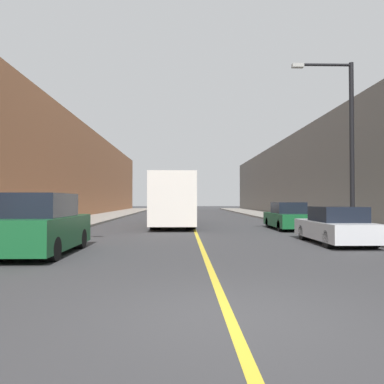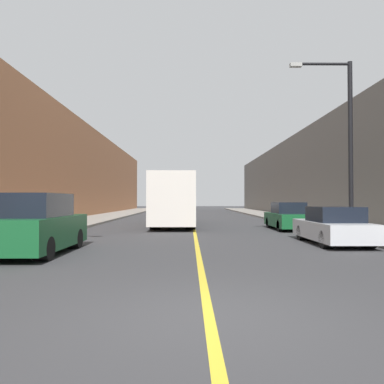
% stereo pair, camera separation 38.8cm
% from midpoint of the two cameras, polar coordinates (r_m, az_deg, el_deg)
% --- Properties ---
extents(ground_plane, '(200.00, 200.00, 0.00)m').
position_cam_midpoint_polar(ground_plane, '(5.69, 3.66, -18.46)').
color(ground_plane, '#38383A').
extents(sidewalk_left, '(3.86, 72.00, 0.15)m').
position_cam_midpoint_polar(sidewalk_left, '(36.31, -13.94, -3.75)').
color(sidewalk_left, gray).
rests_on(sidewalk_left, ground).
extents(sidewalk_right, '(3.86, 72.00, 0.15)m').
position_cam_midpoint_polar(sidewalk_right, '(36.53, 12.58, -3.74)').
color(sidewalk_right, gray).
rests_on(sidewalk_right, ground).
extents(building_row_left, '(4.00, 72.00, 9.21)m').
position_cam_midpoint_polar(building_row_left, '(37.44, -19.80, 3.30)').
color(building_row_left, '#B2724C').
rests_on(building_row_left, ground).
extents(building_row_right, '(4.00, 72.00, 8.30)m').
position_cam_midpoint_polar(building_row_right, '(37.72, 18.36, 2.57)').
color(building_row_right, '#66605B').
rests_on(building_row_right, ground).
extents(road_center_line, '(0.16, 72.00, 0.01)m').
position_cam_midpoint_polar(road_center_line, '(35.45, -0.64, -3.96)').
color(road_center_line, gold).
rests_on(road_center_line, ground).
extents(bus, '(2.60, 10.59, 3.24)m').
position_cam_midpoint_polar(bus, '(24.73, -3.15, -1.14)').
color(bus, silver).
rests_on(bus, ground).
extents(parked_suv_left, '(1.97, 4.46, 1.89)m').
position_cam_midpoint_polar(parked_suv_left, '(12.60, -22.95, -4.83)').
color(parked_suv_left, '#145128').
rests_on(parked_suv_left, ground).
extents(car_right_near, '(1.84, 4.43, 1.43)m').
position_cam_midpoint_polar(car_right_near, '(15.45, 20.37, -5.00)').
color(car_right_near, silver).
rests_on(car_right_near, ground).
extents(car_right_mid, '(1.76, 4.53, 1.56)m').
position_cam_midpoint_polar(car_right_mid, '(22.12, 13.84, -3.76)').
color(car_right_mid, '#145128').
rests_on(car_right_mid, ground).
extents(street_lamp_right, '(2.71, 0.24, 7.56)m').
position_cam_midpoint_polar(street_lamp_right, '(17.74, 21.88, 7.91)').
color(street_lamp_right, black).
rests_on(street_lamp_right, sidewalk_right).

